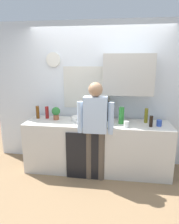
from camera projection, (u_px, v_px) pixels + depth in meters
name	position (u px, v px, depth m)	size (l,w,h in m)	color
ground_plane	(95.00, 178.00, 3.36)	(8.00, 8.00, 0.00)	#8C6D4C
kitchen_counter	(97.00, 146.00, 3.54)	(2.48, 0.64, 0.88)	beige
dishwasher_panel	(83.00, 156.00, 3.26)	(0.56, 0.02, 0.79)	black
back_wall_assembly	(103.00, 92.00, 3.69)	(4.08, 0.42, 2.60)	silver
coffee_maker	(105.00, 111.00, 3.61)	(0.20, 0.20, 0.33)	black
bottle_amber_beer	(38.00, 112.00, 3.66)	(0.06, 0.06, 0.23)	brown
bottle_clear_soda	(121.00, 115.00, 3.34)	(0.09, 0.09, 0.28)	#2D8C33
bottle_dark_sauce	(151.00, 121.00, 3.19)	(0.06, 0.06, 0.18)	black
bottle_red_vinegar	(47.00, 112.00, 3.66)	(0.06, 0.06, 0.22)	maroon
bottle_olive_oil	(146.00, 116.00, 3.39)	(0.06, 0.06, 0.25)	olive
cup_blue_mug	(159.00, 123.00, 3.23)	(0.08, 0.08, 0.10)	#3351B2
cup_white_mug	(126.00, 124.00, 3.17)	(0.08, 0.08, 0.10)	white
mixing_bowl	(77.00, 119.00, 3.51)	(0.22, 0.22, 0.08)	white
potted_plant	(56.00, 112.00, 3.58)	(0.15, 0.15, 0.23)	#9E5638
person_at_sink	(95.00, 124.00, 3.13)	(0.57, 0.22, 1.60)	brown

